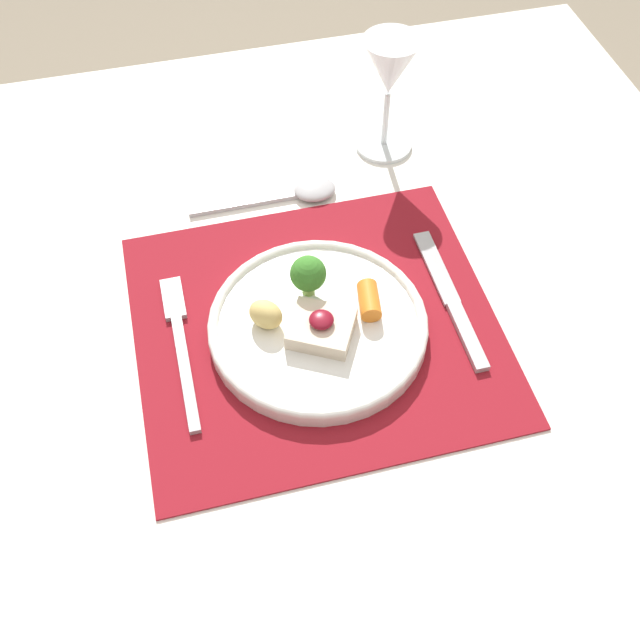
{
  "coord_description": "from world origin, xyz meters",
  "views": [
    {
      "loc": [
        -0.12,
        -0.49,
        1.46
      ],
      "look_at": [
        0.0,
        -0.01,
        0.8
      ],
      "focal_mm": 42.0,
      "sensor_mm": 36.0,
      "label": 1
    }
  ],
  "objects_px": {
    "dinner_plate": "(319,322)",
    "fork": "(180,339)",
    "spoon": "(301,192)",
    "wine_glass_near": "(389,75)",
    "knife": "(454,307)"
  },
  "relations": [
    {
      "from": "dinner_plate",
      "to": "fork",
      "type": "height_order",
      "value": "dinner_plate"
    },
    {
      "from": "dinner_plate",
      "to": "knife",
      "type": "distance_m",
      "value": 0.16
    },
    {
      "from": "dinner_plate",
      "to": "fork",
      "type": "relative_size",
      "value": 1.17
    },
    {
      "from": "knife",
      "to": "wine_glass_near",
      "type": "distance_m",
      "value": 0.31
    },
    {
      "from": "dinner_plate",
      "to": "spoon",
      "type": "distance_m",
      "value": 0.22
    },
    {
      "from": "knife",
      "to": "wine_glass_near",
      "type": "xyz_separation_m",
      "value": [
        0.01,
        0.29,
        0.11
      ]
    },
    {
      "from": "fork",
      "to": "wine_glass_near",
      "type": "distance_m",
      "value": 0.43
    },
    {
      "from": "fork",
      "to": "dinner_plate",
      "type": "bearing_deg",
      "value": -6.74
    },
    {
      "from": "dinner_plate",
      "to": "fork",
      "type": "xyz_separation_m",
      "value": [
        -0.15,
        0.02,
        -0.01
      ]
    },
    {
      "from": "spoon",
      "to": "wine_glass_near",
      "type": "height_order",
      "value": "wine_glass_near"
    },
    {
      "from": "wine_glass_near",
      "to": "dinner_plate",
      "type": "bearing_deg",
      "value": -119.57
    },
    {
      "from": "wine_glass_near",
      "to": "spoon",
      "type": "bearing_deg",
      "value": -152.71
    },
    {
      "from": "knife",
      "to": "dinner_plate",
      "type": "bearing_deg",
      "value": 179.13
    },
    {
      "from": "knife",
      "to": "wine_glass_near",
      "type": "height_order",
      "value": "wine_glass_near"
    },
    {
      "from": "wine_glass_near",
      "to": "fork",
      "type": "bearing_deg",
      "value": -140.15
    }
  ]
}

